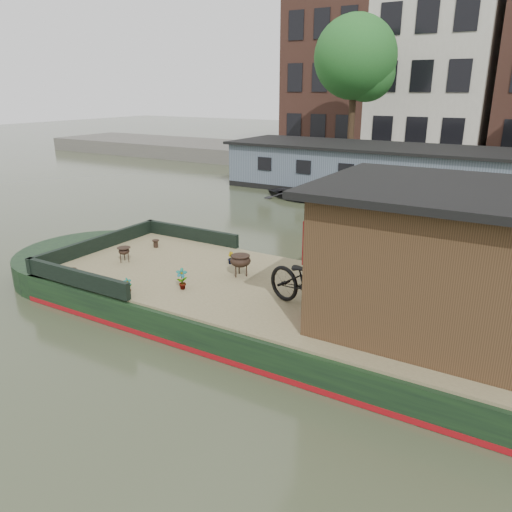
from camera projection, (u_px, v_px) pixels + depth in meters
The scene contains 18 objects.
ground at pixel (312, 328), 9.89m from camera, with size 120.00×120.00×0.00m, color #2E3521.
houseboat_hull at pixel (255, 302), 10.45m from camera, with size 14.01×4.02×0.60m.
houseboat_deck at pixel (313, 299), 9.69m from camera, with size 11.80×3.80×0.05m, color olive.
bow_bulwark at pixel (123, 249), 12.09m from camera, with size 3.00×4.00×0.35m.
cabin at pixel (437, 257), 8.23m from camera, with size 4.00×3.50×2.42m.
bicycle at pixel (312, 284), 8.95m from camera, with size 0.72×2.05×1.08m, color black.
potted_plant_a at pixel (182, 279), 10.04m from camera, with size 0.23×0.16×0.44m, color maroon.
potted_plant_b at pixel (230, 258), 11.54m from camera, with size 0.16×0.13×0.28m, color maroon.
potted_plant_d at pixel (351, 265), 10.67m from camera, with size 0.31×0.31×0.55m, color #974F29.
potted_plant_e at pixel (128, 286), 9.82m from camera, with size 0.18×0.12×0.34m, color brown.
brazier_front at pixel (124, 255), 11.66m from camera, with size 0.33×0.33×0.36m, color black, non-canonical shape.
brazier_rear at pixel (240, 266), 10.77m from camera, with size 0.44×0.44×0.47m, color black, non-canonical shape.
bollard_port at pixel (156, 244), 12.75m from camera, with size 0.17×0.17×0.20m, color black.
bollard_stbd at pixel (72, 274), 10.62m from camera, with size 0.20×0.20×0.23m, color black.
dinghy at pixel (298, 192), 21.32m from camera, with size 2.14×3.00×0.62m, color black.
far_houseboat at pixel (453, 177), 20.97m from camera, with size 20.40×4.40×2.11m.
quay at pixel (475, 169), 26.42m from camera, with size 60.00×6.00×0.90m, color #47443F.
tree_left at pixel (358, 61), 26.61m from camera, with size 4.40×4.40×7.40m.
Camera 1 is at (3.62, -8.22, 4.52)m, focal length 35.00 mm.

